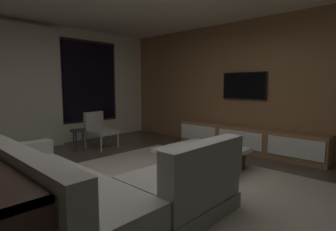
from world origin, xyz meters
TOP-DOWN VIEW (x-y plane):
  - floor at (0.00, 0.00)m, footprint 9.20×9.20m
  - back_wall_with_window at (-0.06, 3.62)m, footprint 6.60×0.30m
  - media_wall at (3.06, 0.00)m, footprint 0.12×7.80m
  - area_rug at (0.35, -0.10)m, footprint 3.20×3.80m
  - sectional_couch at (-0.87, -0.06)m, footprint 1.98×2.50m
  - coffee_table at (1.19, 0.02)m, footprint 1.16×1.16m
  - book_stack_on_coffee_table at (1.00, -0.06)m, footprint 0.25×0.21m
  - accent_chair_near_window at (0.89, 2.57)m, footprint 0.62×0.64m
  - side_stool at (0.40, 2.56)m, footprint 0.32×0.32m
  - media_console at (2.77, 0.05)m, footprint 0.46×3.10m
  - mounted_tv at (2.95, 0.25)m, footprint 0.05×0.97m

SIDE VIEW (x-z plane):
  - floor at x=0.00m, z-range 0.00..0.00m
  - area_rug at x=0.35m, z-range 0.00..0.01m
  - coffee_table at x=1.19m, z-range 0.01..0.37m
  - media_console at x=2.77m, z-range -0.01..0.51m
  - sectional_couch at x=-0.87m, z-range -0.12..0.70m
  - side_stool at x=0.40m, z-range 0.14..0.60m
  - book_stack_on_coffee_table at x=1.00m, z-range 0.36..0.44m
  - accent_chair_near_window at x=0.89m, z-range 0.04..0.82m
  - back_wall_with_window at x=-0.06m, z-range -0.01..2.69m
  - media_wall at x=3.06m, z-range 0.00..2.70m
  - mounted_tv at x=2.95m, z-range 1.07..1.63m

